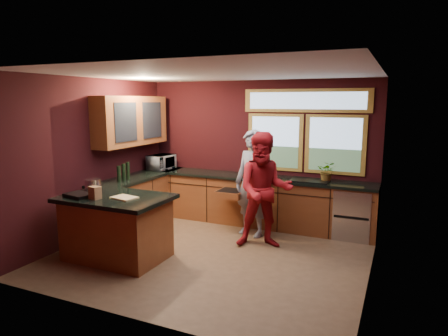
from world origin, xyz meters
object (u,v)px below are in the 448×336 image
Objects in this scene: person_grey at (252,183)px; stock_pot at (93,185)px; island at (117,227)px; person_red at (265,190)px; cutting_board at (124,198)px.

stock_pot is (-2.01, -1.65, 0.12)m from person_grey.
island is at bearing -113.97° from person_grey.
person_red is at bearing 36.43° from island.
stock_pot reaches higher than island.
island is 2.36m from person_grey.
cutting_board is (-1.63, -1.40, 0.03)m from person_red.
cutting_board is at bearing -109.19° from person_grey.
person_red is 7.68× the size of stock_pot.
cutting_board is 0.78m from stock_pot.
cutting_board is (-1.26, -1.85, 0.04)m from person_grey.
person_red reaches higher than stock_pot.
stock_pot is (-0.75, 0.20, 0.08)m from cutting_board.
cutting_board is at bearing -159.90° from person_red.
person_red is 2.67m from stock_pot.
person_red is 5.27× the size of cutting_board.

